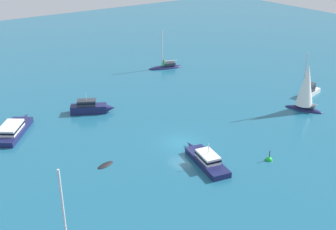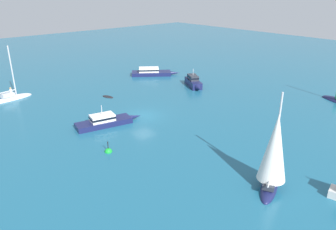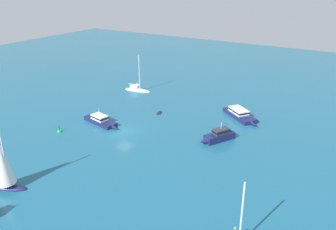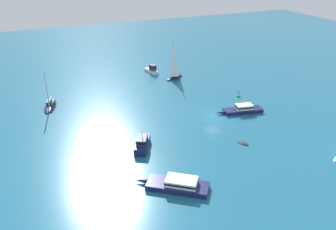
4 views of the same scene
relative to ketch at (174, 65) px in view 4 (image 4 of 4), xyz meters
name	(u,v)px [view 4 (image 4 of 4)]	position (x,y,z in m)	size (l,w,h in m)	color
ground_plane	(213,116)	(-18.86, 1.64, -2.88)	(160.00, 160.00, 0.00)	#1E607F
ketch	(174,65)	(0.00, 0.00, 0.00)	(3.21, 4.98, 8.25)	#191E4C
sloop	(50,106)	(-4.84, 25.17, -2.73)	(6.19, 3.40, 6.91)	#191E4C
powerboat	(242,109)	(-19.40, -3.44, -2.35)	(3.21, 8.00, 2.51)	#191E4C
motor_cruiser	(151,69)	(5.33, 2.98, -2.20)	(4.70, 2.01, 2.79)	silver
launch	(143,142)	(-23.51, 15.25, -2.14)	(5.65, 3.85, 2.78)	#191E4C
skiff	(243,143)	(-28.05, 2.20, -2.88)	(2.11, 1.30, 0.34)	black
launch_1	(178,184)	(-33.68, 14.72, -2.31)	(6.41, 7.85, 1.37)	#191E4C
channel_buoy	(238,97)	(-13.56, -6.58, -2.87)	(0.74, 0.74, 1.48)	green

